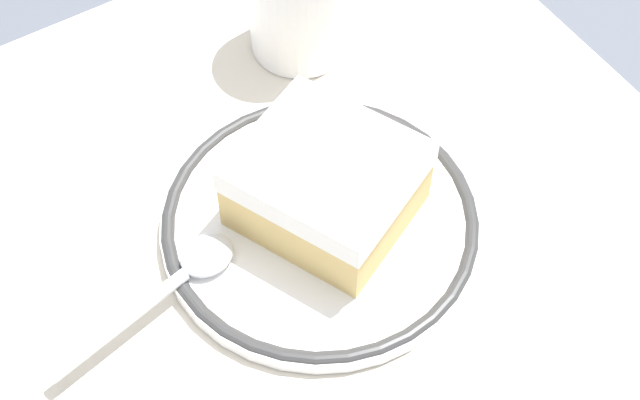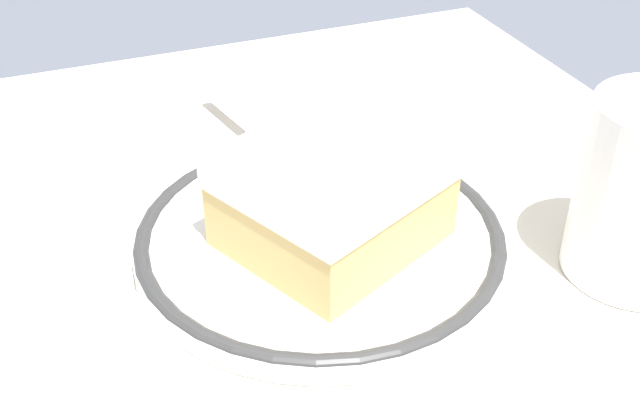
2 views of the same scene
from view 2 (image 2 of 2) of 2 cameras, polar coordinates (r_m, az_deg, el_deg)
The scene contains 5 objects.
ground_plane at distance 0.44m, azimuth 2.73°, elevation -1.46°, with size 2.40×2.40×0.00m, color #4C515B.
placemat at distance 0.44m, azimuth 2.73°, elevation -1.38°, with size 0.52×0.44×0.00m, color beige.
plate at distance 0.41m, azimuth -0.00°, elevation -2.75°, with size 0.19×0.19×0.01m.
cake_slice at distance 0.39m, azimuth 0.89°, elevation 0.29°, with size 0.12×0.12×0.05m.
spoon at distance 0.48m, azimuth -3.38°, elevation 4.38°, with size 0.13×0.04×0.01m.
Camera 2 is at (-0.32, 0.15, 0.26)m, focal length 44.91 mm.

